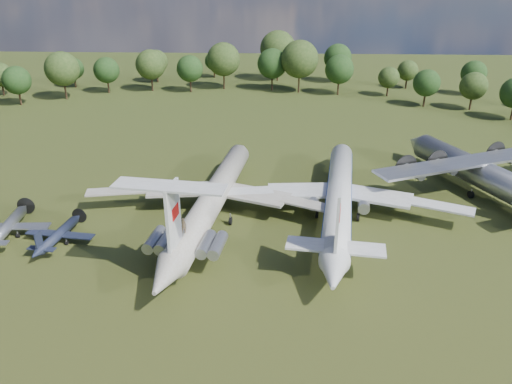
# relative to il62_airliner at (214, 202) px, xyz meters

# --- Properties ---
(ground) EXTENTS (300.00, 300.00, 0.00)m
(ground) POSITION_rel_il62_airliner_xyz_m (-0.18, -1.19, -2.47)
(ground) COLOR #243F15
(ground) RESTS_ON ground
(il62_airliner) EXTENTS (44.91, 54.95, 4.94)m
(il62_airliner) POSITION_rel_il62_airliner_xyz_m (0.00, 0.00, 0.00)
(il62_airliner) COLOR #B5B5B0
(il62_airliner) RESTS_ON ground
(tu104_jet) EXTENTS (43.74, 54.42, 4.99)m
(tu104_jet) POSITION_rel_il62_airliner_xyz_m (18.18, 1.17, 0.02)
(tu104_jet) COLOR white
(tu104_jet) RESTS_ON ground
(an12_transport) EXTENTS (50.79, 53.07, 5.48)m
(an12_transport) POSITION_rel_il62_airliner_xyz_m (41.90, 10.28, 0.27)
(an12_transport) COLOR #ABADB3
(an12_transport) RESTS_ON ground
(small_prop_west) EXTENTS (11.01, 13.92, 1.87)m
(small_prop_west) POSITION_rel_il62_airliner_xyz_m (-19.67, -8.44, -1.53)
(small_prop_west) COLOR #161C32
(small_prop_west) RESTS_ON ground
(small_prop_northwest) EXTENTS (12.02, 15.72, 2.20)m
(small_prop_northwest) POSITION_rel_il62_airliner_xyz_m (-27.27, -7.09, -1.37)
(small_prop_northwest) COLOR #A6A9AE
(small_prop_northwest) RESTS_ON ground
(person_on_il62) EXTENTS (0.72, 0.49, 1.94)m
(person_on_il62) POSITION_rel_il62_airliner_xyz_m (-1.78, -13.72, 3.44)
(person_on_il62) COLOR #9A784E
(person_on_il62) RESTS_ON il62_airliner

